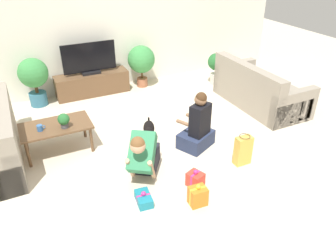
{
  "coord_description": "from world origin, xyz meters",
  "views": [
    {
      "loc": [
        -1.76,
        -4.05,
        2.85
      ],
      "look_at": [
        0.08,
        -0.28,
        0.45
      ],
      "focal_mm": 35.0,
      "sensor_mm": 36.0,
      "label": 1
    }
  ],
  "objects_px": {
    "dog": "(149,130)",
    "tabletop_plant": "(64,120)",
    "person_sitting": "(198,128)",
    "sofa_right": "(259,91)",
    "potted_plant_corner_right": "(216,65)",
    "mug": "(40,128)",
    "potted_plant_back_left": "(34,77)",
    "person_kneeling": "(144,155)",
    "gift_box_b": "(198,196)",
    "gift_box_c": "(144,199)",
    "gift_bag_a": "(243,150)",
    "gift_box_a": "(195,179)",
    "potted_plant_back_right": "(141,60)",
    "coffee_table": "(56,128)",
    "tv_console": "(92,84)",
    "tv": "(89,60)"
  },
  "relations": [
    {
      "from": "gift_box_b",
      "to": "gift_box_a",
      "type": "bearing_deg",
      "value": 64.72
    },
    {
      "from": "coffee_table",
      "to": "tabletop_plant",
      "type": "relative_size",
      "value": 4.6
    },
    {
      "from": "tv_console",
      "to": "person_sitting",
      "type": "bearing_deg",
      "value": -70.79
    },
    {
      "from": "sofa_right",
      "to": "potted_plant_back_right",
      "type": "xyz_separation_m",
      "value": [
        -1.67,
        1.89,
        0.29
      ]
    },
    {
      "from": "gift_box_a",
      "to": "coffee_table",
      "type": "bearing_deg",
      "value": 131.77
    },
    {
      "from": "potted_plant_back_left",
      "to": "tv",
      "type": "bearing_deg",
      "value": 2.61
    },
    {
      "from": "gift_box_c",
      "to": "tabletop_plant",
      "type": "bearing_deg",
      "value": 112.03
    },
    {
      "from": "gift_box_c",
      "to": "gift_bag_a",
      "type": "xyz_separation_m",
      "value": [
        1.6,
        0.14,
        0.16
      ]
    },
    {
      "from": "potted_plant_back_right",
      "to": "gift_box_b",
      "type": "distance_m",
      "value": 3.89
    },
    {
      "from": "tv",
      "to": "person_kneeling",
      "type": "bearing_deg",
      "value": -91.52
    },
    {
      "from": "coffee_table",
      "to": "dog",
      "type": "xyz_separation_m",
      "value": [
        1.34,
        -0.38,
        -0.17
      ]
    },
    {
      "from": "gift_box_b",
      "to": "sofa_right",
      "type": "bearing_deg",
      "value": 37.42
    },
    {
      "from": "coffee_table",
      "to": "gift_box_a",
      "type": "relative_size",
      "value": 4.03
    },
    {
      "from": "gift_box_c",
      "to": "person_sitting",
      "type": "bearing_deg",
      "value": 33.41
    },
    {
      "from": "person_sitting",
      "to": "sofa_right",
      "type": "bearing_deg",
      "value": 177.03
    },
    {
      "from": "potted_plant_back_left",
      "to": "tv_console",
      "type": "bearing_deg",
      "value": 2.61
    },
    {
      "from": "gift_box_c",
      "to": "mug",
      "type": "height_order",
      "value": "mug"
    },
    {
      "from": "potted_plant_back_left",
      "to": "person_kneeling",
      "type": "distance_m",
      "value": 3.16
    },
    {
      "from": "tv_console",
      "to": "dog",
      "type": "xyz_separation_m",
      "value": [
        0.31,
        -2.27,
        0.0
      ]
    },
    {
      "from": "potted_plant_corner_right",
      "to": "gift_box_a",
      "type": "relative_size",
      "value": 2.76
    },
    {
      "from": "person_kneeling",
      "to": "gift_box_c",
      "type": "relative_size",
      "value": 2.67
    },
    {
      "from": "potted_plant_corner_right",
      "to": "gift_box_a",
      "type": "bearing_deg",
      "value": -127.24
    },
    {
      "from": "gift_bag_a",
      "to": "mug",
      "type": "distance_m",
      "value": 2.93
    },
    {
      "from": "potted_plant_corner_right",
      "to": "mug",
      "type": "bearing_deg",
      "value": -161.4
    },
    {
      "from": "potted_plant_back_right",
      "to": "person_kneeling",
      "type": "relative_size",
      "value": 1.1
    },
    {
      "from": "tv_console",
      "to": "person_kneeling",
      "type": "relative_size",
      "value": 1.81
    },
    {
      "from": "tv",
      "to": "gift_box_c",
      "type": "height_order",
      "value": "tv"
    },
    {
      "from": "sofa_right",
      "to": "person_sitting",
      "type": "distance_m",
      "value": 1.98
    },
    {
      "from": "tv_console",
      "to": "tv",
      "type": "distance_m",
      "value": 0.51
    },
    {
      "from": "dog",
      "to": "tv",
      "type": "bearing_deg",
      "value": 120.56
    },
    {
      "from": "potted_plant_back_left",
      "to": "gift_bag_a",
      "type": "relative_size",
      "value": 2.03
    },
    {
      "from": "gift_box_a",
      "to": "gift_bag_a",
      "type": "height_order",
      "value": "gift_bag_a"
    },
    {
      "from": "sofa_right",
      "to": "tv_console",
      "type": "bearing_deg",
      "value": 54.98
    },
    {
      "from": "dog",
      "to": "tabletop_plant",
      "type": "bearing_deg",
      "value": -169.06
    },
    {
      "from": "mug",
      "to": "coffee_table",
      "type": "bearing_deg",
      "value": 17.65
    },
    {
      "from": "potted_plant_back_left",
      "to": "gift_box_a",
      "type": "height_order",
      "value": "potted_plant_back_left"
    },
    {
      "from": "tv_console",
      "to": "potted_plant_back_right",
      "type": "relative_size",
      "value": 1.64
    },
    {
      "from": "sofa_right",
      "to": "tabletop_plant",
      "type": "height_order",
      "value": "sofa_right"
    },
    {
      "from": "person_kneeling",
      "to": "gift_box_a",
      "type": "xyz_separation_m",
      "value": [
        0.52,
        -0.49,
        -0.25
      ]
    },
    {
      "from": "gift_box_a",
      "to": "gift_box_b",
      "type": "height_order",
      "value": "gift_box_b"
    },
    {
      "from": "potted_plant_corner_right",
      "to": "mug",
      "type": "distance_m",
      "value": 4.08
    },
    {
      "from": "potted_plant_corner_right",
      "to": "tabletop_plant",
      "type": "height_order",
      "value": "potted_plant_corner_right"
    },
    {
      "from": "gift_box_a",
      "to": "mug",
      "type": "bearing_deg",
      "value": 136.99
    },
    {
      "from": "person_sitting",
      "to": "tabletop_plant",
      "type": "relative_size",
      "value": 4.19
    },
    {
      "from": "person_sitting",
      "to": "gift_box_c",
      "type": "relative_size",
      "value": 3.03
    },
    {
      "from": "potted_plant_back_left",
      "to": "person_kneeling",
      "type": "xyz_separation_m",
      "value": [
        1.01,
        -2.98,
        -0.24
      ]
    },
    {
      "from": "coffee_table",
      "to": "potted_plant_corner_right",
      "type": "bearing_deg",
      "value": 18.65
    },
    {
      "from": "coffee_table",
      "to": "gift_box_c",
      "type": "relative_size",
      "value": 3.33
    },
    {
      "from": "potted_plant_back_right",
      "to": "gift_box_b",
      "type": "xyz_separation_m",
      "value": [
        -0.8,
        -3.78,
        -0.46
      ]
    },
    {
      "from": "sofa_right",
      "to": "potted_plant_corner_right",
      "type": "bearing_deg",
      "value": 6.51
    }
  ]
}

